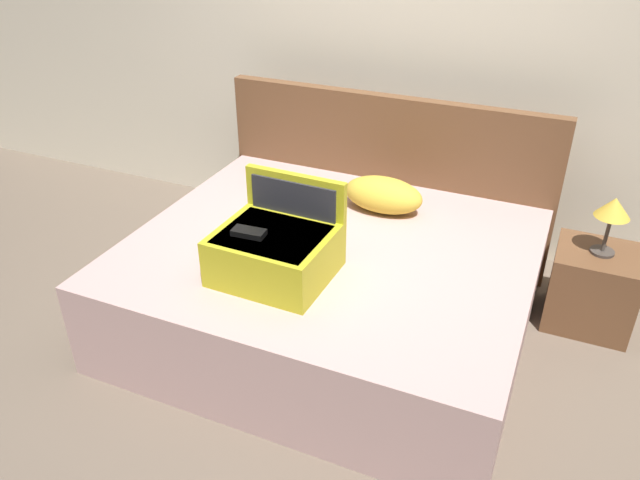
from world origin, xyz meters
name	(u,v)px	position (x,y,z in m)	size (l,w,h in m)	color
ground_plane	(298,371)	(0.00, 0.00, 0.00)	(12.00, 12.00, 0.00)	#6B5B4C
back_wall	(411,39)	(0.00, 1.65, 1.30)	(8.00, 0.10, 2.60)	beige
bed	(330,287)	(0.00, 0.40, 0.26)	(2.02, 1.72, 0.52)	#BC9993
headboard	(386,177)	(0.00, 1.30, 0.52)	(2.06, 0.08, 1.05)	brown
hard_case_large	(276,249)	(-0.13, 0.05, 0.66)	(0.53, 0.48, 0.43)	gold
pillow_near_headboard	(383,195)	(0.12, 0.87, 0.62)	(0.45, 0.24, 0.20)	gold
nightstand	(592,288)	(1.29, 1.01, 0.22)	(0.44, 0.40, 0.45)	brown
table_lamp	(613,211)	(1.29, 1.01, 0.70)	(0.18, 0.18, 0.32)	#3F3833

